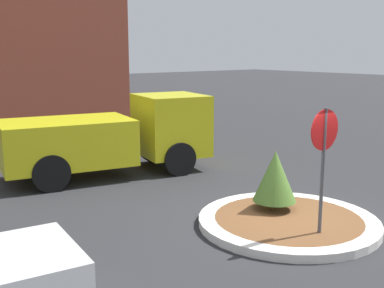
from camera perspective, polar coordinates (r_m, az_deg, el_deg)
name	(u,v)px	position (r m, az deg, el deg)	size (l,w,h in m)	color
ground_plane	(288,225)	(10.51, 11.28, -9.45)	(120.00, 120.00, 0.00)	#2D2D30
traffic_island	(288,222)	(10.48, 11.30, -9.01)	(3.78, 3.78, 0.17)	silver
stop_sign	(324,149)	(9.34, 15.34, -0.59)	(0.78, 0.07, 2.60)	#4C4C51
island_shrub	(275,176)	(10.74, 9.81, -3.77)	(0.96, 0.96, 1.32)	brown
utility_truck	(113,136)	(14.33, -9.33, 0.99)	(6.26, 3.26, 2.30)	gold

